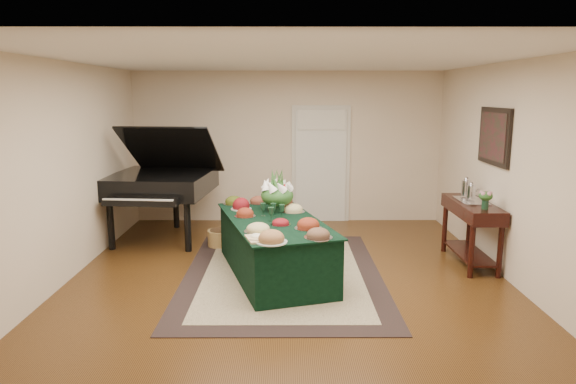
{
  "coord_description": "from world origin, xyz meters",
  "views": [
    {
      "loc": [
        -0.02,
        -6.22,
        2.3
      ],
      "look_at": [
        0.0,
        0.3,
        1.05
      ],
      "focal_mm": 32.0,
      "sensor_mm": 36.0,
      "label": 1
    }
  ],
  "objects_px": {
    "floral_centerpiece": "(277,191)",
    "mahogany_sideboard": "(472,216)",
    "grand_piano": "(162,182)",
    "buffet_table": "(274,247)"
  },
  "relations": [
    {
      "from": "buffet_table",
      "to": "grand_piano",
      "type": "distance_m",
      "value": 2.53
    },
    {
      "from": "buffet_table",
      "to": "grand_piano",
      "type": "xyz_separation_m",
      "value": [
        -1.82,
        1.67,
        0.55
      ]
    },
    {
      "from": "grand_piano",
      "to": "mahogany_sideboard",
      "type": "relative_size",
      "value": 1.46
    },
    {
      "from": "buffet_table",
      "to": "mahogany_sideboard",
      "type": "height_order",
      "value": "mahogany_sideboard"
    },
    {
      "from": "grand_piano",
      "to": "floral_centerpiece",
      "type": "bearing_deg",
      "value": -33.36
    },
    {
      "from": "buffet_table",
      "to": "floral_centerpiece",
      "type": "distance_m",
      "value": 0.78
    },
    {
      "from": "buffet_table",
      "to": "floral_centerpiece",
      "type": "bearing_deg",
      "value": 85.58
    },
    {
      "from": "floral_centerpiece",
      "to": "grand_piano",
      "type": "distance_m",
      "value": 2.22
    },
    {
      "from": "floral_centerpiece",
      "to": "mahogany_sideboard",
      "type": "height_order",
      "value": "floral_centerpiece"
    },
    {
      "from": "buffet_table",
      "to": "mahogany_sideboard",
      "type": "relative_size",
      "value": 1.88
    }
  ]
}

